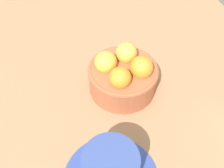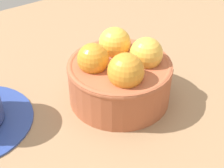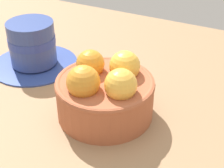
% 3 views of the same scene
% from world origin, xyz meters
% --- Properties ---
extents(ground_plane, '(1.13, 0.82, 0.04)m').
position_xyz_m(ground_plane, '(0.00, 0.00, -0.02)').
color(ground_plane, '#997551').
extents(terracotta_bowl, '(0.15, 0.15, 0.10)m').
position_xyz_m(terracotta_bowl, '(0.00, -0.00, 0.04)').
color(terracotta_bowl, '#AD5938').
rests_on(terracotta_bowl, ground_plane).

